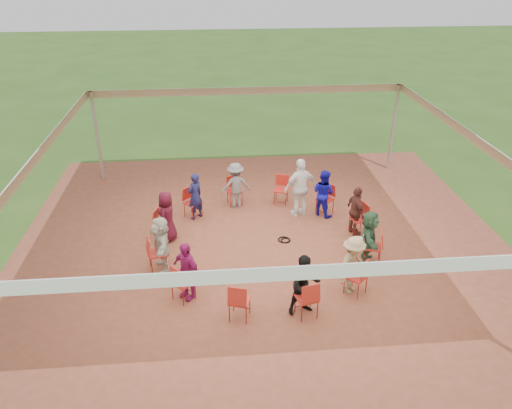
{
  "coord_description": "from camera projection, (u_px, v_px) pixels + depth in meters",
  "views": [
    {
      "loc": [
        -1.21,
        -10.98,
        7.04
      ],
      "look_at": [
        -0.18,
        0.3,
        1.19
      ],
      "focal_mm": 35.0,
      "sensor_mm": 36.0,
      "label": 1
    }
  ],
  "objects": [
    {
      "name": "dirt_patch",
      "position": [
        264.0,
        250.0,
        13.04
      ],
      "size": [
        13.0,
        13.0,
        0.0
      ],
      "primitive_type": "plane",
      "color": "brown",
      "rests_on": "ground"
    },
    {
      "name": "tent",
      "position": [
        265.0,
        166.0,
        11.96
      ],
      "size": [
        10.33,
        10.33,
        3.0
      ],
      "color": "#B2B2B7",
      "rests_on": "ground"
    },
    {
      "name": "chair_11",
      "position": [
        356.0,
        277.0,
        11.22
      ],
      "size": [
        0.61,
        0.61,
        0.9
      ],
      "primitive_type": null,
      "rotation": [
        0.0,
        0.0,
        0.75
      ],
      "color": "red",
      "rests_on": "ground"
    },
    {
      "name": "person_seated_0",
      "position": [
        369.0,
        237.0,
        12.24
      ],
      "size": [
        0.85,
        1.39,
        1.41
      ],
      "primitive_type": "imported",
      "rotation": [
        0.0,
        0.0,
        1.28
      ],
      "color": "#2E5538",
      "rests_on": "ground"
    },
    {
      "name": "person_seated_1",
      "position": [
        356.0,
        211.0,
        13.45
      ],
      "size": [
        0.6,
        0.9,
        1.41
      ],
      "primitive_type": "imported",
      "rotation": [
        0.0,
        0.0,
        1.8
      ],
      "color": "#4E2621",
      "rests_on": "ground"
    },
    {
      "name": "person_seated_4",
      "position": [
        195.0,
        196.0,
        14.27
      ],
      "size": [
        0.61,
        0.6,
        1.41
      ],
      "primitive_type": "imported",
      "rotation": [
        0.0,
        0.0,
        -2.39
      ],
      "color": "#191943",
      "rests_on": "ground"
    },
    {
      "name": "chair_4",
      "position": [
        235.0,
        191.0,
        15.15
      ],
      "size": [
        0.51,
        0.52,
        0.9
      ],
      "primitive_type": null,
      "rotation": [
        0.0,
        0.0,
        -2.91
      ],
      "color": "red",
      "rests_on": "ground"
    },
    {
      "name": "chair_6",
      "position": [
        164.0,
        225.0,
        13.33
      ],
      "size": [
        0.54,
        0.53,
        0.9
      ],
      "primitive_type": null,
      "rotation": [
        0.0,
        0.0,
        -1.87
      ],
      "color": "red",
      "rests_on": "ground"
    },
    {
      "name": "chair_5",
      "position": [
        193.0,
        203.0,
        14.46
      ],
      "size": [
        0.61,
        0.61,
        0.9
      ],
      "primitive_type": null,
      "rotation": [
        0.0,
        0.0,
        -2.39
      ],
      "color": "red",
      "rests_on": "ground"
    },
    {
      "name": "chair_7",
      "position": [
        157.0,
        253.0,
        12.07
      ],
      "size": [
        0.52,
        0.51,
        0.9
      ],
      "primitive_type": null,
      "rotation": [
        0.0,
        0.0,
        -1.34
      ],
      "color": "red",
      "rests_on": "ground"
    },
    {
      "name": "standing_person",
      "position": [
        301.0,
        188.0,
        14.36
      ],
      "size": [
        1.15,
        0.83,
        1.76
      ],
      "primitive_type": "imported",
      "rotation": [
        0.0,
        0.0,
        3.47
      ],
      "color": "white",
      "rests_on": "ground"
    },
    {
      "name": "chair_1",
      "position": [
        359.0,
        219.0,
        13.6
      ],
      "size": [
        0.52,
        0.51,
        0.9
      ],
      "primitive_type": null,
      "rotation": [
        0.0,
        0.0,
        1.8
      ],
      "color": "red",
      "rests_on": "ground"
    },
    {
      "name": "person_seated_8",
      "position": [
        305.0,
        285.0,
        10.51
      ],
      "size": [
        0.76,
        0.54,
        1.41
      ],
      "primitive_type": "imported",
      "rotation": [
        0.0,
        0.0,
        0.23
      ],
      "color": "black",
      "rests_on": "ground"
    },
    {
      "name": "chair_9",
      "position": [
        240.0,
        301.0,
        10.45
      ],
      "size": [
        0.53,
        0.54,
        0.9
      ],
      "primitive_type": null,
      "rotation": [
        0.0,
        0.0,
        -0.3
      ],
      "color": "red",
      "rests_on": "ground"
    },
    {
      "name": "person_seated_2",
      "position": [
        323.0,
        193.0,
        14.46
      ],
      "size": [
        0.76,
        0.77,
        1.41
      ],
      "primitive_type": "imported",
      "rotation": [
        0.0,
        0.0,
        2.32
      ],
      "color": "#100F9F",
      "rests_on": "ground"
    },
    {
      "name": "chair_2",
      "position": [
        325.0,
        200.0,
        14.65
      ],
      "size": [
        0.61,
        0.61,
        0.9
      ],
      "primitive_type": null,
      "rotation": [
        0.0,
        0.0,
        2.32
      ],
      "color": "red",
      "rests_on": "ground"
    },
    {
      "name": "laptop",
      "position": [
        362.0,
        238.0,
        12.29
      ],
      "size": [
        0.34,
        0.38,
        0.22
      ],
      "rotation": [
        0.0,
        0.0,
        1.28
      ],
      "color": "#B7B7BC",
      "rests_on": "ground"
    },
    {
      "name": "chair_10",
      "position": [
        307.0,
        298.0,
        10.52
      ],
      "size": [
        0.51,
        0.52,
        0.9
      ],
      "primitive_type": null,
      "rotation": [
        0.0,
        0.0,
        0.23
      ],
      "color": "red",
      "rests_on": "ground"
    },
    {
      "name": "chair_3",
      "position": [
        281.0,
        190.0,
        15.22
      ],
      "size": [
        0.53,
        0.54,
        0.9
      ],
      "primitive_type": null,
      "rotation": [
        0.0,
        0.0,
        2.85
      ],
      "color": "red",
      "rests_on": "ground"
    },
    {
      "name": "cable_coil",
      "position": [
        285.0,
        240.0,
        13.44
      ],
      "size": [
        0.38,
        0.38,
        0.03
      ],
      "rotation": [
        0.0,
        0.0,
        -0.15
      ],
      "color": "black",
      "rests_on": "ground"
    },
    {
      "name": "person_seated_9",
      "position": [
        353.0,
        265.0,
        11.17
      ],
      "size": [
        0.97,
        0.95,
        1.41
      ],
      "primitive_type": "imported",
      "rotation": [
        0.0,
        0.0,
        0.75
      ],
      "color": "tan",
      "rests_on": "ground"
    },
    {
      "name": "ground",
      "position": [
        264.0,
        250.0,
        13.04
      ],
      "size": [
        80.0,
        80.0,
        0.0
      ],
      "primitive_type": "plane",
      "color": "#2C4F18",
      "rests_on": "ground"
    },
    {
      "name": "chair_0",
      "position": [
        373.0,
        247.0,
        12.34
      ],
      "size": [
        0.54,
        0.53,
        0.9
      ],
      "primitive_type": null,
      "rotation": [
        0.0,
        0.0,
        1.28
      ],
      "color": "red",
      "rests_on": "ground"
    },
    {
      "name": "chair_8",
      "position": [
        183.0,
        283.0,
        11.02
      ],
      "size": [
        0.61,
        0.61,
        0.9
      ],
      "primitive_type": null,
      "rotation": [
        0.0,
        0.0,
        -0.82
      ],
      "color": "red",
      "rests_on": "ground"
    },
    {
      "name": "person_seated_5",
      "position": [
        167.0,
        216.0,
        13.19
      ],
      "size": [
        0.57,
        0.77,
        1.41
      ],
      "primitive_type": "imported",
      "rotation": [
        0.0,
        0.0,
        -1.87
      ],
      "color": "#3F0C19",
      "rests_on": "ground"
    },
    {
      "name": "person_seated_6",
      "position": [
        161.0,
        243.0,
        11.99
      ],
      "size": [
        0.77,
        1.38,
        1.41
      ],
      "primitive_type": "imported",
      "rotation": [
        0.0,
        0.0,
        -1.34
      ],
      "color": "#B7B5A0",
      "rests_on": "ground"
    },
    {
      "name": "person_seated_3",
      "position": [
        236.0,
        185.0,
        14.93
      ],
      "size": [
        0.99,
        0.64,
        1.41
      ],
      "primitive_type": "imported",
      "rotation": [
        0.0,
        0.0,
        -2.91
      ],
      "color": "slate",
      "rests_on": "ground"
    },
    {
      "name": "person_seated_7",
      "position": [
        186.0,
        271.0,
        10.98
      ],
      "size": [
        0.87,
        0.89,
        1.41
      ],
      "primitive_type": "imported",
      "rotation": [
        0.0,
        0.0,
        -0.82
      ],
      "color": "#97195F",
      "rests_on": "ground"
    }
  ]
}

